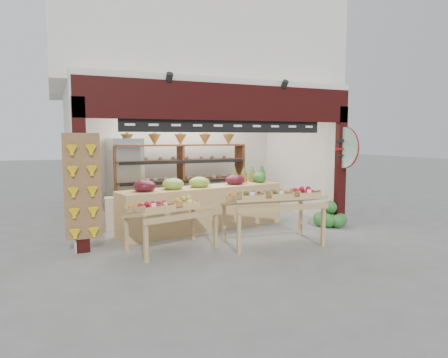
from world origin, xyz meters
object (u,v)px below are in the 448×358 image
Objects in this scene: back_shelving at (181,166)px; display_table_left at (165,210)px; mid_counter at (203,206)px; cardboard_stack at (124,216)px; refrigerator at (125,178)px; display_table_right at (273,198)px; watermelon_pile at (330,218)px.

back_shelving is 2.04× the size of display_table_left.
mid_counter is 1.74m from display_table_left.
refrigerator is at bearing 78.81° from cardboard_stack.
refrigerator is 4.24m from display_table_right.
watermelon_pile is at bearing -43.95° from refrigerator.
mid_counter is at bearing -66.00° from refrigerator.
display_table_right is (1.94, -0.38, 0.14)m from display_table_left.
cardboard_stack is at bearing -148.05° from back_shelving.
back_shelving is 1.42m from refrigerator.
display_table_right is at bearing -65.17° from mid_counter.
display_table_right reaches higher than watermelon_pile.
back_shelving reaches higher than display_table_left.
refrigerator is at bearing 121.89° from mid_counter.
display_table_right is at bearing -11.00° from display_table_left.
cardboard_stack is 0.56× the size of display_table_right.
back_shelving reaches higher than mid_counter.
mid_counter is (-0.07, -1.81, -0.75)m from back_shelving.
refrigerator is at bearing 91.96° from display_table_left.
refrigerator reaches higher than display_table_left.
cardboard_stack is (-0.25, -1.28, -0.72)m from refrigerator.
display_table_left is at bearing 169.00° from display_table_right.
refrigerator is 5.01m from watermelon_pile.
display_table_right is at bearing -157.54° from watermelon_pile.
watermelon_pile is at bearing 6.30° from display_table_left.
refrigerator is 2.70× the size of watermelon_pile.
mid_counter is at bearing 162.91° from watermelon_pile.
cardboard_stack is 4.55m from watermelon_pile.
watermelon_pile is at bearing 22.46° from display_table_right.
cardboard_stack is at bearing 152.59° from mid_counter.
mid_counter is 2.85m from watermelon_pile.
back_shelving is at bearing 101.31° from display_table_right.
refrigerator reaches higher than mid_counter.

